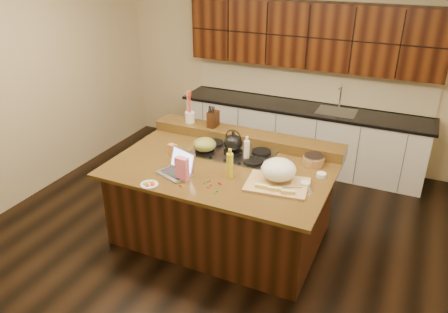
% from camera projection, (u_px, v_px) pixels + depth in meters
% --- Properties ---
extents(room, '(5.52, 5.02, 2.72)m').
position_uv_depth(room, '(222.00, 129.00, 4.60)').
color(room, black).
rests_on(room, ground).
extents(island, '(2.40, 1.60, 0.92)m').
position_uv_depth(island, '(222.00, 200.00, 4.99)').
color(island, black).
rests_on(island, ground).
extents(back_ledge, '(2.40, 0.30, 0.12)m').
position_uv_depth(back_ledge, '(246.00, 137.00, 5.33)').
color(back_ledge, black).
rests_on(back_ledge, island).
extents(cooktop, '(0.92, 0.52, 0.05)m').
position_uv_depth(cooktop, '(233.00, 153.00, 5.03)').
color(cooktop, gray).
rests_on(cooktop, island).
extents(back_counter, '(3.70, 0.66, 2.40)m').
position_uv_depth(back_counter, '(304.00, 103.00, 6.46)').
color(back_counter, silver).
rests_on(back_counter, ground).
extents(kettle, '(0.23, 0.23, 0.19)m').
position_uv_depth(kettle, '(233.00, 143.00, 4.97)').
color(kettle, black).
rests_on(kettle, cooktop).
extents(green_bowl, '(0.32, 0.32, 0.15)m').
position_uv_depth(green_bowl, '(205.00, 144.00, 4.99)').
color(green_bowl, olive).
rests_on(green_bowl, cooktop).
extents(laptop, '(0.42, 0.38, 0.24)m').
position_uv_depth(laptop, '(178.00, 167.00, 4.59)').
color(laptop, '#B7B7BC').
rests_on(laptop, island).
extents(oil_bottle, '(0.09, 0.09, 0.27)m').
position_uv_depth(oil_bottle, '(230.00, 166.00, 4.48)').
color(oil_bottle, gold).
rests_on(oil_bottle, island).
extents(vinegar_bottle, '(0.08, 0.08, 0.25)m').
position_uv_depth(vinegar_bottle, '(247.00, 151.00, 4.81)').
color(vinegar_bottle, silver).
rests_on(vinegar_bottle, island).
extents(wooden_tray, '(0.66, 0.53, 0.25)m').
position_uv_depth(wooden_tray, '(278.00, 173.00, 4.38)').
color(wooden_tray, tan).
rests_on(wooden_tray, island).
extents(ramekin_a, '(0.13, 0.13, 0.04)m').
position_uv_depth(ramekin_a, '(305.00, 184.00, 4.36)').
color(ramekin_a, white).
rests_on(ramekin_a, island).
extents(ramekin_b, '(0.12, 0.12, 0.04)m').
position_uv_depth(ramekin_b, '(283.00, 169.00, 4.65)').
color(ramekin_b, white).
rests_on(ramekin_b, island).
extents(ramekin_c, '(0.10, 0.10, 0.04)m').
position_uv_depth(ramekin_c, '(321.00, 175.00, 4.53)').
color(ramekin_c, white).
rests_on(ramekin_c, island).
extents(strainer_bowl, '(0.31, 0.31, 0.09)m').
position_uv_depth(strainer_bowl, '(313.00, 161.00, 4.78)').
color(strainer_bowl, '#996B3F').
rests_on(strainer_bowl, island).
extents(kitchen_timer, '(0.10, 0.10, 0.07)m').
position_uv_depth(kitchen_timer, '(309.00, 188.00, 4.26)').
color(kitchen_timer, silver).
rests_on(kitchen_timer, island).
extents(pink_bag, '(0.14, 0.08, 0.25)m').
position_uv_depth(pink_bag, '(182.00, 169.00, 4.44)').
color(pink_bag, pink).
rests_on(pink_bag, island).
extents(candy_plate, '(0.24, 0.24, 0.01)m').
position_uv_depth(candy_plate, '(149.00, 184.00, 4.39)').
color(candy_plate, white).
rests_on(candy_plate, island).
extents(package_box, '(0.11, 0.09, 0.13)m').
position_uv_depth(package_box, '(172.00, 150.00, 4.98)').
color(package_box, '#C68846').
rests_on(package_box, island).
extents(utensil_crock, '(0.14, 0.14, 0.14)m').
position_uv_depth(utensil_crock, '(190.00, 117.00, 5.57)').
color(utensil_crock, white).
rests_on(utensil_crock, back_ledge).
extents(knife_block, '(0.11, 0.17, 0.20)m').
position_uv_depth(knife_block, '(213.00, 119.00, 5.43)').
color(knife_block, black).
rests_on(knife_block, back_ledge).
extents(gumdrop_0, '(0.02, 0.02, 0.02)m').
position_uv_depth(gumdrop_0, '(221.00, 184.00, 4.39)').
color(gumdrop_0, red).
rests_on(gumdrop_0, island).
extents(gumdrop_1, '(0.02, 0.02, 0.02)m').
position_uv_depth(gumdrop_1, '(217.00, 191.00, 4.26)').
color(gumdrop_1, '#198C26').
rests_on(gumdrop_1, island).
extents(gumdrop_2, '(0.02, 0.02, 0.02)m').
position_uv_depth(gumdrop_2, '(219.00, 183.00, 4.41)').
color(gumdrop_2, red).
rests_on(gumdrop_2, island).
extents(gumdrop_3, '(0.02, 0.02, 0.02)m').
position_uv_depth(gumdrop_3, '(178.00, 183.00, 4.40)').
color(gumdrop_3, '#198C26').
rests_on(gumdrop_3, island).
extents(gumdrop_4, '(0.02, 0.02, 0.02)m').
position_uv_depth(gumdrop_4, '(210.00, 180.00, 4.45)').
color(gumdrop_4, red).
rests_on(gumdrop_4, island).
extents(gumdrop_5, '(0.02, 0.02, 0.02)m').
position_uv_depth(gumdrop_5, '(208.00, 181.00, 4.44)').
color(gumdrop_5, '#198C26').
rests_on(gumdrop_5, island).
extents(gumdrop_6, '(0.02, 0.02, 0.02)m').
position_uv_depth(gumdrop_6, '(208.00, 187.00, 4.33)').
color(gumdrop_6, red).
rests_on(gumdrop_6, island).
extents(gumdrop_7, '(0.02, 0.02, 0.02)m').
position_uv_depth(gumdrop_7, '(204.00, 183.00, 4.41)').
color(gumdrop_7, '#198C26').
rests_on(gumdrop_7, island).
extents(gumdrop_8, '(0.02, 0.02, 0.02)m').
position_uv_depth(gumdrop_8, '(211.00, 185.00, 4.37)').
color(gumdrop_8, red).
rests_on(gumdrop_8, island).
extents(gumdrop_9, '(0.02, 0.02, 0.02)m').
position_uv_depth(gumdrop_9, '(214.00, 193.00, 4.23)').
color(gumdrop_9, '#198C26').
rests_on(gumdrop_9, island).
extents(gumdrop_10, '(0.02, 0.02, 0.02)m').
position_uv_depth(gumdrop_10, '(180.00, 185.00, 4.36)').
color(gumdrop_10, red).
rests_on(gumdrop_10, island).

